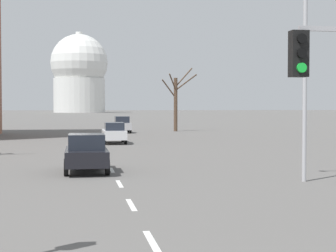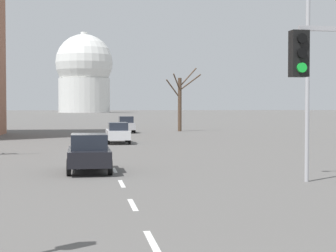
{
  "view_description": "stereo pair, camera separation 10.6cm",
  "coord_description": "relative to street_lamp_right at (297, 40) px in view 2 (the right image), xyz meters",
  "views": [
    {
      "loc": [
        -1.58,
        -4.85,
        2.88
      ],
      "look_at": [
        0.32,
        6.74,
        2.47
      ],
      "focal_mm": 60.0,
      "sensor_mm": 36.0,
      "label": 1
    },
    {
      "loc": [
        -1.47,
        -4.86,
        2.88
      ],
      "look_at": [
        0.32,
        6.74,
        2.47
      ],
      "focal_mm": 60.0,
      "sensor_mm": 36.0,
      "label": 2
    }
  ],
  "objects": [
    {
      "name": "lane_stripe_1",
      "position": [
        -6.62,
        -8.51,
        -5.38
      ],
      "size": [
        0.16,
        2.0,
        0.01
      ],
      "primitive_type": "cube",
      "color": "silver",
      "rests_on": "ground_plane"
    },
    {
      "name": "lane_stripe_2",
      "position": [
        -6.62,
        -4.01,
        -5.38
      ],
      "size": [
        0.16,
        2.0,
        0.01
      ],
      "primitive_type": "cube",
      "color": "silver",
      "rests_on": "ground_plane"
    },
    {
      "name": "lane_stripe_3",
      "position": [
        -6.62,
        0.49,
        -5.38
      ],
      "size": [
        0.16,
        2.0,
        0.01
      ],
      "primitive_type": "cube",
      "color": "silver",
      "rests_on": "ground_plane"
    },
    {
      "name": "lane_stripe_4",
      "position": [
        -6.62,
        4.99,
        -5.38
      ],
      "size": [
        0.16,
        2.0,
        0.01
      ],
      "primitive_type": "cube",
      "color": "silver",
      "rests_on": "ground_plane"
    },
    {
      "name": "lane_stripe_5",
      "position": [
        -6.62,
        9.49,
        -5.38
      ],
      "size": [
        0.16,
        2.0,
        0.01
      ],
      "primitive_type": "cube",
      "color": "silver",
      "rests_on": "ground_plane"
    },
    {
      "name": "lane_stripe_6",
      "position": [
        -6.62,
        13.99,
        -5.38
      ],
      "size": [
        0.16,
        2.0,
        0.01
      ],
      "primitive_type": "cube",
      "color": "silver",
      "rests_on": "ground_plane"
    },
    {
      "name": "lane_stripe_7",
      "position": [
        -6.62,
        18.49,
        -5.38
      ],
      "size": [
        0.16,
        2.0,
        0.01
      ],
      "primitive_type": "cube",
      "color": "silver",
      "rests_on": "ground_plane"
    },
    {
      "name": "lane_stripe_8",
      "position": [
        -6.62,
        22.99,
        -5.38
      ],
      "size": [
        0.16,
        2.0,
        0.01
      ],
      "primitive_type": "cube",
      "color": "silver",
      "rests_on": "ground_plane"
    },
    {
      "name": "street_lamp_right",
      "position": [
        0.0,
        0.0,
        0.0
      ],
      "size": [
        2.39,
        0.36,
        8.81
      ],
      "color": "#B2B2B7",
      "rests_on": "ground_plane"
    },
    {
      "name": "sedan_near_left",
      "position": [
        -5.29,
        23.32,
        -4.55
      ],
      "size": [
        1.76,
        4.56,
        1.63
      ],
      "color": "silver",
      "rests_on": "ground_plane"
    },
    {
      "name": "sedan_near_right",
      "position": [
        -3.3,
        40.45,
        -4.49
      ],
      "size": [
        1.83,
        4.04,
        1.79
      ],
      "color": "#B7B7BC",
      "rests_on": "ground_plane"
    },
    {
      "name": "sedan_mid_centre",
      "position": [
        -7.76,
        4.4,
        -4.53
      ],
      "size": [
        1.88,
        4.15,
        1.68
      ],
      "color": "black",
      "rests_on": "ground_plane"
    },
    {
      "name": "bare_tree_right_near",
      "position": [
        3.2,
        43.31,
        -1.85
      ],
      "size": [
        3.98,
        2.16,
        7.39
      ],
      "color": "brown",
      "rests_on": "ground_plane"
    },
    {
      "name": "capitol_dome",
      "position": [
        -6.62,
        241.33,
        12.61
      ],
      "size": [
        26.15,
        26.15,
        36.94
      ],
      "color": "silver",
      "rests_on": "ground_plane"
    }
  ]
}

